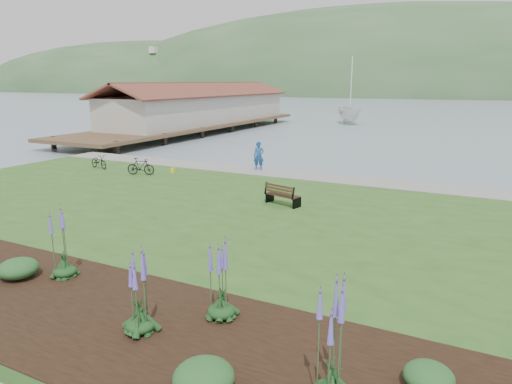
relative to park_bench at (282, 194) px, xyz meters
The scene contains 18 objects.
ground 1.89m from the park_bench, 156.87° to the right, with size 600.00×600.00×0.00m, color slate.
lawn 3.15m from the park_bench, 120.14° to the right, with size 34.00×20.00×0.40m, color #2C541D.
shoreline_path 6.44m from the park_bench, 103.90° to the left, with size 34.00×2.20×0.03m, color gray.
garden_bed 10.57m from the park_bench, 82.08° to the right, with size 24.00×4.40×0.04m, color black.
pier_pavilion 34.48m from the park_bench, 128.73° to the left, with size 8.00×36.00×5.40m.
park_bench is the anchor object (origin of this frame).
person 7.87m from the park_bench, 123.46° to the left, with size 0.73×0.50×2.00m, color #1E4A8D.
bicycle_a 13.52m from the park_bench, 168.15° to the left, with size 1.63×0.57×0.85m, color black.
bicycle_b 9.95m from the park_bench, 166.20° to the left, with size 1.59×0.46×0.96m, color black.
sailboat 43.76m from the park_bench, 101.71° to the left, with size 10.51×10.70×27.71m, color silver.
pannier 9.26m from the park_bench, 156.27° to the left, with size 0.16×0.25×0.27m, color yellow.
echium_0 10.73m from the park_bench, 82.30° to the right, with size 0.62×0.62×2.05m.
echium_1 9.73m from the park_bench, 74.26° to the right, with size 0.62×0.62×2.05m.
echium_2 12.25m from the park_bench, 62.58° to the right, with size 0.62×0.62×2.30m.
echium_4 9.65m from the park_bench, 103.35° to the right, with size 0.62×0.62×2.36m.
shrub_0 10.49m from the park_bench, 108.23° to the right, with size 1.03×1.03×0.52m, color #1E4C21.
shrub_1 12.18m from the park_bench, 72.56° to the right, with size 1.05×1.05×0.53m, color #1E4C21.
shrub_2 12.08m from the park_bench, 54.45° to the right, with size 0.85×0.85×0.43m, color #1E4C21.
Camera 1 is at (8.99, -16.54, 5.53)m, focal length 32.00 mm.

